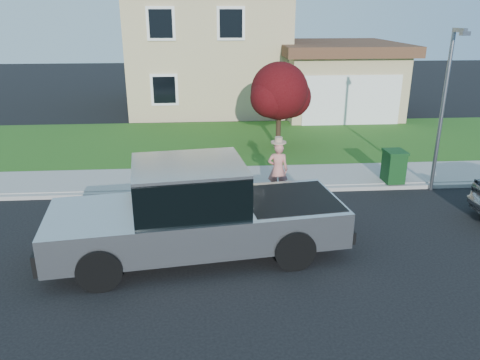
% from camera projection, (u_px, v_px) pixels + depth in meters
% --- Properties ---
extents(ground, '(80.00, 80.00, 0.00)m').
position_uv_depth(ground, '(220.00, 238.00, 11.35)').
color(ground, black).
rests_on(ground, ground).
extents(curb, '(40.00, 0.20, 0.12)m').
position_uv_depth(curb, '(250.00, 191.00, 14.12)').
color(curb, gray).
rests_on(curb, ground).
extents(sidewalk, '(40.00, 2.00, 0.15)m').
position_uv_depth(sidewalk, '(247.00, 178.00, 15.14)').
color(sidewalk, gray).
rests_on(sidewalk, ground).
extents(lawn, '(40.00, 7.00, 0.10)m').
position_uv_depth(lawn, '(237.00, 142.00, 19.37)').
color(lawn, '#194D16').
rests_on(lawn, ground).
extents(house, '(14.00, 11.30, 6.85)m').
position_uv_depth(house, '(233.00, 49.00, 25.70)').
color(house, tan).
rests_on(house, ground).
extents(pickup_truck, '(6.80, 3.03, 2.16)m').
position_uv_depth(pickup_truck, '(196.00, 213.00, 10.28)').
color(pickup_truck, black).
rests_on(pickup_truck, ground).
extents(woman, '(0.66, 0.49, 1.80)m').
position_uv_depth(woman, '(278.00, 169.00, 13.61)').
color(woman, tan).
rests_on(woman, ground).
extents(ornamental_tree, '(2.41, 2.17, 3.31)m').
position_uv_depth(ornamental_tree, '(280.00, 94.00, 17.66)').
color(ornamental_tree, black).
rests_on(ornamental_tree, lawn).
extents(trash_bin, '(0.63, 0.72, 1.00)m').
position_uv_depth(trash_bin, '(394.00, 166.00, 14.47)').
color(trash_bin, '#0F3714').
rests_on(trash_bin, sidewalk).
extents(street_lamp, '(0.25, 0.62, 4.75)m').
position_uv_depth(street_lamp, '(445.00, 102.00, 13.41)').
color(street_lamp, slate).
rests_on(street_lamp, ground).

